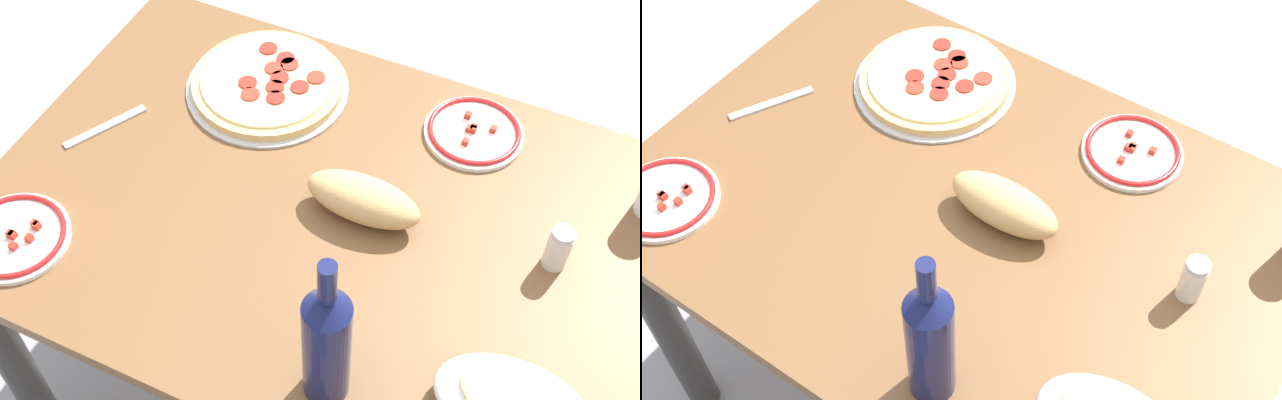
{
  "view_description": "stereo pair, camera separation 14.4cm",
  "coord_description": "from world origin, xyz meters",
  "views": [
    {
      "loc": [
        0.38,
        -0.81,
        1.92
      ],
      "look_at": [
        0.0,
        0.0,
        0.79
      ],
      "focal_mm": 47.2,
      "sensor_mm": 36.0,
      "label": 1
    },
    {
      "loc": [
        0.51,
        -0.74,
        1.92
      ],
      "look_at": [
        0.0,
        0.0,
        0.79
      ],
      "focal_mm": 47.2,
      "sensor_mm": 36.0,
      "label": 2
    }
  ],
  "objects": [
    {
      "name": "ground_plane",
      "position": [
        0.0,
        0.0,
        0.0
      ],
      "size": [
        8.0,
        8.0,
        0.0
      ],
      "primitive_type": "plane",
      "color": "gray",
      "rests_on": "ground"
    },
    {
      "name": "dining_table",
      "position": [
        0.0,
        0.0,
        0.62
      ],
      "size": [
        1.17,
        0.82,
        0.76
      ],
      "color": "brown",
      "rests_on": "ground"
    },
    {
      "name": "pepperoni_pizza",
      "position": [
        -0.22,
        0.23,
        0.77
      ],
      "size": [
        0.32,
        0.32,
        0.03
      ],
      "color": "#B7B7BC",
      "rests_on": "dining_table"
    },
    {
      "name": "wine_bottle",
      "position": [
        0.15,
        -0.3,
        0.89
      ],
      "size": [
        0.07,
        0.07,
        0.32
      ],
      "color": "#141942",
      "rests_on": "dining_table"
    },
    {
      "name": "side_plate_near",
      "position": [
        -0.44,
        -0.28,
        0.77
      ],
      "size": [
        0.19,
        0.19,
        0.02
      ],
      "color": "white",
      "rests_on": "dining_table"
    },
    {
      "name": "side_plate_far",
      "position": [
        0.18,
        0.29,
        0.77
      ],
      "size": [
        0.19,
        0.19,
        0.02
      ],
      "color": "white",
      "rests_on": "dining_table"
    },
    {
      "name": "bread_loaf",
      "position": [
        0.07,
        0.03,
        0.8
      ],
      "size": [
        0.21,
        0.09,
        0.08
      ],
      "primitive_type": "ellipsoid",
      "color": "tan",
      "rests_on": "dining_table"
    },
    {
      "name": "spice_shaker",
      "position": [
        0.4,
        0.07,
        0.8
      ],
      "size": [
        0.04,
        0.04,
        0.09
      ],
      "color": "silver",
      "rests_on": "dining_table"
    },
    {
      "name": "fork_left",
      "position": [
        -0.45,
        0.01,
        0.76
      ],
      "size": [
        0.09,
        0.16,
        0.0
      ],
      "primitive_type": "cube",
      "rotation": [
        0.0,
        0.0,
        1.08
      ],
      "color": "#B7B7BC",
      "rests_on": "dining_table"
    }
  ]
}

